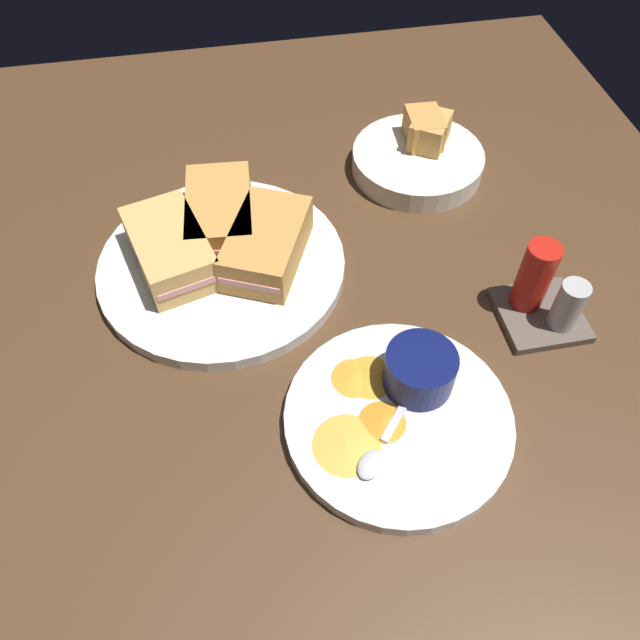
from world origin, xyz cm
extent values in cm
cube|color=#4C331E|center=(0.00, 0.00, -1.50)|extent=(110.00, 110.00, 3.00)
cylinder|color=silver|center=(-3.53, -7.40, 0.80)|extent=(28.99, 28.99, 1.60)
cube|color=#C68C42|center=(-2.88, -1.93, 4.00)|extent=(14.99, 12.35, 4.80)
cube|color=#DB938E|center=(-2.88, -1.93, 4.00)|extent=(14.97, 11.90, 0.80)
cube|color=#C68C42|center=(-9.00, -6.75, 4.00)|extent=(13.58, 8.64, 4.80)
cube|color=#DB938E|center=(-9.00, -6.75, 4.00)|extent=(13.79, 8.06, 0.80)
cube|color=tan|center=(-4.17, -12.87, 4.00)|extent=(14.55, 10.77, 4.80)
cube|color=#DB938E|center=(-4.17, -12.87, 4.00)|extent=(14.64, 10.25, 0.80)
cylinder|color=navy|center=(-5.30, -13.68, 3.45)|extent=(6.71, 6.71, 3.70)
cylinder|color=black|center=(-5.30, -13.68, 4.90)|extent=(5.50, 5.50, 0.60)
cube|color=silver|center=(-0.86, -5.16, 1.85)|extent=(3.25, 5.25, 0.40)
ellipsoid|color=silver|center=(-3.40, -10.04, 2.00)|extent=(3.43, 3.85, 0.80)
cylinder|color=silver|center=(20.21, 7.66, 0.80)|extent=(22.40, 22.40, 1.60)
cylinder|color=#0C144C|center=(16.85, 10.46, 3.77)|extent=(7.08, 7.08, 4.33)
cylinder|color=olive|center=(16.85, 10.46, 5.53)|extent=(5.81, 5.81, 0.60)
cube|color=silver|center=(20.68, 7.26, 1.85)|extent=(4.70, 4.18, 0.40)
ellipsoid|color=silver|center=(24.86, 3.69, 2.00)|extent=(3.86, 3.75, 0.80)
cone|color=gold|center=(15.25, 4.33, 1.90)|extent=(5.58, 5.58, 0.60)
cone|color=gold|center=(22.35, 2.01, 1.90)|extent=(7.84, 7.84, 0.60)
cone|color=gold|center=(22.10, 1.85, 1.90)|extent=(6.35, 6.35, 0.60)
cone|color=gold|center=(15.44, 5.90, 1.90)|extent=(6.39, 6.39, 0.60)
cone|color=orange|center=(20.64, 5.86, 1.90)|extent=(6.41, 6.41, 0.60)
cylinder|color=silver|center=(-17.11, 20.45, 1.50)|extent=(17.68, 17.68, 3.00)
cube|color=#C68C42|center=(-19.41, 21.59, 4.98)|extent=(6.20, 4.68, 3.96)
cube|color=tan|center=(-18.65, 22.21, 4.95)|extent=(7.43, 6.97, 3.90)
cube|color=brown|center=(10.31, 26.74, 0.50)|extent=(9.00, 9.00, 1.00)
cylinder|color=red|center=(8.51, 25.54, 5.25)|extent=(3.60, 3.60, 8.50)
cylinder|color=#B2B2B2|center=(12.11, 28.14, 4.00)|extent=(3.00, 3.00, 6.00)
camera|label=1|loc=(47.65, -5.38, 54.75)|focal=34.76mm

